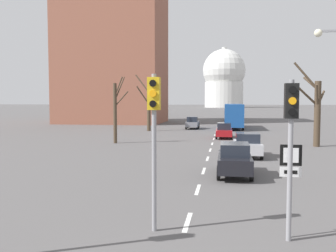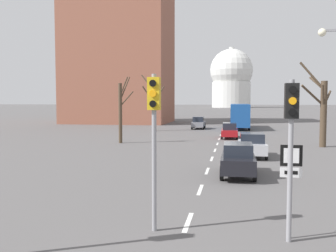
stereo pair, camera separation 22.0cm
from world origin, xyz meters
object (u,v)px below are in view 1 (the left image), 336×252
at_px(sedan_mid_centre, 224,130).
at_px(traffic_signal_near_right, 291,129).
at_px(sedan_near_right, 232,118).
at_px(sedan_far_right, 231,116).
at_px(route_sign_post, 290,173).
at_px(sedan_near_left, 193,123).
at_px(sedan_far_left, 234,159).
at_px(traffic_signal_centre_tall, 154,122).
at_px(sedan_distant_centre, 247,145).
at_px(city_bus, 234,114).

bearing_deg(sedan_mid_centre, traffic_signal_near_right, -86.24).
height_order(traffic_signal_near_right, sedan_near_right, traffic_signal_near_right).
xyz_separation_m(sedan_near_right, sedan_far_right, (0.00, 6.68, 0.01)).
relative_size(route_sign_post, sedan_near_right, 0.61).
distance_m(sedan_near_left, sedan_mid_centre, 13.39).
xyz_separation_m(sedan_far_left, sedan_far_right, (0.64, 58.07, -0.08)).
bearing_deg(traffic_signal_centre_tall, sedan_mid_centre, 86.14).
height_order(traffic_signal_centre_tall, sedan_far_right, traffic_signal_centre_tall).
relative_size(sedan_near_left, sedan_distant_centre, 1.04).
xyz_separation_m(traffic_signal_near_right, sedan_near_left, (-6.37, 41.82, -2.28)).
distance_m(traffic_signal_near_right, traffic_signal_centre_tall, 3.88).
distance_m(traffic_signal_centre_tall, sedan_mid_centre, 29.14).
height_order(sedan_mid_centre, sedan_distant_centre, sedan_distant_centre).
bearing_deg(sedan_far_right, traffic_signal_near_right, -89.45).
bearing_deg(route_sign_post, sedan_distant_centre, 91.10).
xyz_separation_m(route_sign_post, city_bus, (-0.72, 43.12, 0.18)).
bearing_deg(sedan_near_left, sedan_mid_centre, -70.59).
xyz_separation_m(traffic_signal_centre_tall, sedan_far_right, (3.22, 66.92, -2.50)).
height_order(sedan_near_left, sedan_distant_centre, sedan_near_left).
distance_m(route_sign_post, sedan_distant_centre, 15.77).
bearing_deg(sedan_near_left, route_sign_post, -81.21).
height_order(traffic_signal_centre_tall, sedan_near_left, traffic_signal_centre_tall).
relative_size(traffic_signal_near_right, city_bus, 0.42).
bearing_deg(sedan_near_left, sedan_near_right, 72.95).
xyz_separation_m(route_sign_post, sedan_near_right, (-0.71, 60.21, -1.09)).
relative_size(sedan_mid_centre, sedan_distant_centre, 1.14).
relative_size(sedan_near_right, sedan_far_right, 1.01).
bearing_deg(sedan_mid_centre, sedan_near_right, 87.68).
distance_m(traffic_signal_centre_tall, sedan_distant_centre, 16.36).
height_order(sedan_far_right, sedan_distant_centre, sedan_distant_centre).
height_order(traffic_signal_centre_tall, sedan_near_right, traffic_signal_centre_tall).
xyz_separation_m(sedan_near_left, sedan_far_right, (5.72, 25.32, -0.07)).
bearing_deg(traffic_signal_near_right, sedan_near_right, 90.62).
bearing_deg(sedan_far_right, sedan_mid_centre, -91.91).
xyz_separation_m(traffic_signal_centre_tall, route_sign_post, (3.93, 0.03, -1.42)).
height_order(traffic_signal_centre_tall, route_sign_post, traffic_signal_centre_tall).
height_order(sedan_mid_centre, sedan_far_left, sedan_far_left).
bearing_deg(sedan_far_left, traffic_signal_centre_tall, -106.25).
bearing_deg(sedan_far_right, sedan_distant_centre, -89.55).
bearing_deg(sedan_near_left, sedan_distant_centre, -76.67).
relative_size(sedan_mid_centre, city_bus, 0.42).
bearing_deg(sedan_near_right, sedan_near_left, -107.05).
xyz_separation_m(traffic_signal_near_right, sedan_near_right, (-0.65, 60.46, -2.36)).
height_order(sedan_far_left, city_bus, city_bus).
relative_size(sedan_far_right, city_bus, 0.41).
height_order(route_sign_post, sedan_far_left, route_sign_post).
xyz_separation_m(traffic_signal_centre_tall, sedan_mid_centre, (1.96, 28.97, -2.48)).
xyz_separation_m(sedan_near_left, city_bus, (5.71, 1.54, 1.18)).
bearing_deg(city_bus, traffic_signal_centre_tall, -94.26).
bearing_deg(sedan_mid_centre, sedan_near_left, 109.41).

